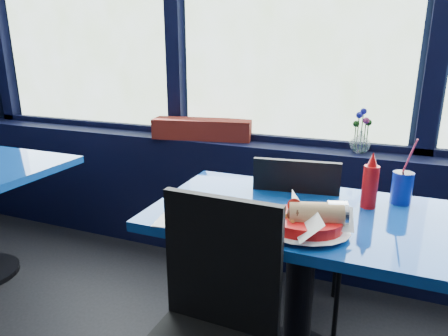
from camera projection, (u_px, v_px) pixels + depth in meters
window_sill at (281, 205)px, 2.57m from camera, size 5.00×0.26×0.80m
near_table at (302, 252)px, 1.64m from camera, size 1.20×0.70×0.75m
chair_near_front at (208, 329)px, 1.24m from camera, size 0.43×0.44×0.93m
chair_near_back at (301, 229)px, 1.97m from camera, size 0.45×0.46×0.90m
planter_box at (202, 129)px, 2.62m from camera, size 0.66×0.28×0.13m
flower_vase at (361, 139)px, 2.27m from camera, size 0.13×0.13×0.25m
food_basket at (302, 221)px, 1.40m from camera, size 0.33×0.33×0.11m
ketchup_bottle at (370, 183)px, 1.60m from camera, size 0.06×0.06×0.23m
soda_cup at (402, 187)px, 1.66m from camera, size 0.08×0.08×0.28m
napkin at (174, 221)px, 1.50m from camera, size 0.15×0.15×0.00m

